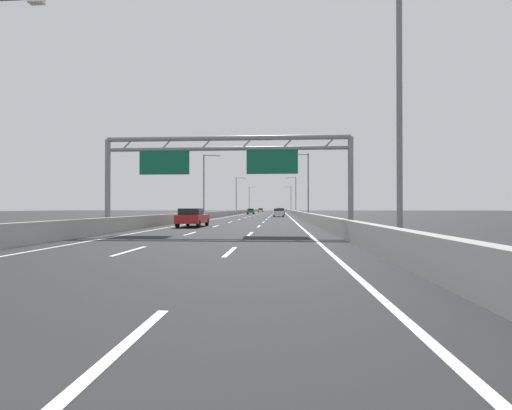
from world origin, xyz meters
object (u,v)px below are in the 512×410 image
streetlamp_right_distant (290,197)px  streetlamp_left_mid (205,182)px  streetlamp_right_mid (307,181)px  black_car (280,211)px  streetlamp_left_far (237,193)px  green_car (251,211)px  sign_gantry (225,159)px  blue_car (280,212)px  streetlamp_left_distant (250,198)px  streetlamp_right_near (393,97)px  silver_car (279,210)px  streetlamp_right_far (295,193)px  white_car (279,212)px  yellow_car (261,210)px  red_car (193,217)px

streetlamp_right_distant → streetlamp_left_mid: bearing=-100.2°
streetlamp_right_mid → streetlamp_right_distant: 82.76m
streetlamp_left_mid → black_car: size_ratio=2.12×
streetlamp_left_far → green_car: (3.85, -4.06, -4.69)m
sign_gantry → blue_car: 58.99m
streetlamp_right_mid → black_car: streetlamp_right_mid is taller
streetlamp_left_distant → blue_car: (11.20, -53.97, -4.66)m
sign_gantry → streetlamp_right_distant: bearing=86.1°
sign_gantry → streetlamp_right_near: bearing=-56.4°
streetlamp_left_mid → streetlamp_left_distant: 82.76m
sign_gantry → silver_car: (3.51, 109.09, -4.07)m
streetlamp_right_near → streetlamp_right_distant: (0.00, 124.14, 0.00)m
black_car → silver_car: bearing=90.3°
streetlamp_left_distant → streetlamp_right_distant: bearing=0.0°
blue_car → black_car: size_ratio=0.92×
streetlamp_left_mid → streetlamp_right_near: bearing=-70.2°
streetlamp_right_far → silver_car: size_ratio=2.21×
sign_gantry → white_car: size_ratio=3.91×
sign_gantry → yellow_car: size_ratio=3.70×
streetlamp_right_near → streetlamp_right_distant: bearing=90.0°
black_car → streetlamp_right_distant: bearing=83.5°
green_car → yellow_car: yellow_car is taller
streetlamp_right_far → blue_car: 13.94m
streetlamp_right_distant → white_car: 71.83m
black_car → green_car: (-7.16, -11.26, -0.05)m
streetlamp_right_near → white_car: size_ratio=2.22×
streetlamp_left_far → streetlamp_right_distant: 43.99m
sign_gantry → blue_car: size_ratio=4.06×
streetlamp_left_far → streetlamp_right_far: bearing=0.0°
streetlamp_right_distant → white_car: size_ratio=2.22×
streetlamp_left_far → black_car: 13.95m
streetlamp_left_mid → streetlamp_left_far: (0.00, 41.38, 0.00)m
yellow_car → green_car: bearing=-90.1°
streetlamp_left_distant → streetlamp_right_distant: (14.93, 0.00, 0.00)m
streetlamp_right_near → streetlamp_left_far: 84.10m
streetlamp_right_near → streetlamp_right_distant: size_ratio=1.00×
streetlamp_left_mid → streetlamp_right_distant: (14.93, 82.76, 0.00)m
streetlamp_right_near → silver_car: (-4.10, 120.54, -4.64)m
streetlamp_right_near → black_car: (-3.92, 89.96, -4.64)m
sign_gantry → black_car: 78.71m
red_car → black_car: (7.13, 73.15, -0.01)m
streetlamp_left_mid → streetlamp_right_mid: (14.93, 0.00, 0.00)m
streetlamp_right_mid → blue_car: 29.40m
streetlamp_right_mid → streetlamp_right_far: (0.00, 41.38, 0.00)m
blue_car → green_car: blue_car is taller
black_car → blue_car: bearing=-89.5°
sign_gantry → streetlamp_right_far: (7.60, 71.31, 0.57)m
streetlamp_right_far → yellow_car: size_ratio=2.10×
silver_car → white_car: (-0.02, -67.96, -0.02)m
streetlamp_right_mid → yellow_car: (-11.03, 85.43, -4.66)m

